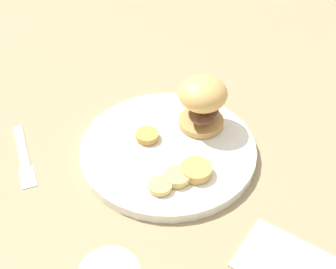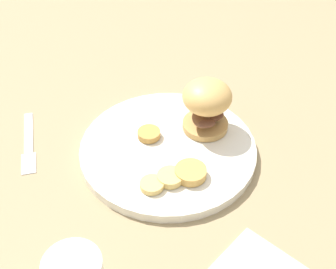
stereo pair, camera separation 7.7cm
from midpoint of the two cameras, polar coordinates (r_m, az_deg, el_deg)
name	(u,v)px [view 1 (the left image)]	position (r m, az deg, el deg)	size (l,w,h in m)	color
ground_plane	(168,153)	(0.80, -2.76, -2.43)	(4.00, 4.00, 0.00)	#937F5B
dinner_plate	(168,149)	(0.80, -2.78, -1.90)	(0.30, 0.30, 0.02)	white
sandwich	(202,100)	(0.80, 1.47, 4.10)	(0.10, 0.08, 0.10)	tan
potato_round_0	(196,170)	(0.74, 0.47, -4.49)	(0.05, 0.05, 0.01)	tan
potato_round_1	(177,177)	(0.73, -1.94, -5.31)	(0.04, 0.04, 0.01)	#DBB766
potato_round_2	(160,186)	(0.72, -4.06, -6.42)	(0.04, 0.04, 0.01)	#DBB766
potato_round_3	(147,136)	(0.80, -5.30, -0.26)	(0.04, 0.04, 0.01)	#BC8942
fork	(24,156)	(0.84, -19.75, -2.57)	(0.14, 0.12, 0.00)	silver
napkin	(293,266)	(0.67, 11.69, -15.63)	(0.15, 0.10, 0.01)	beige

